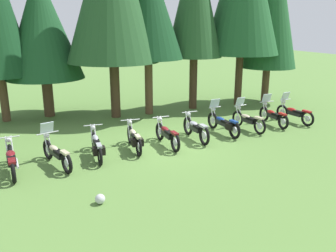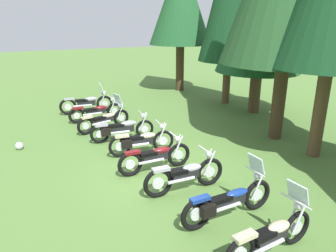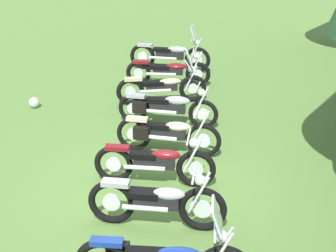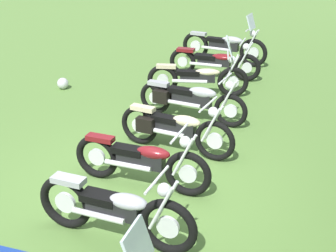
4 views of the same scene
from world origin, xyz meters
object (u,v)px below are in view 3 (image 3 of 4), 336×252
object	(u,v)px
motorcycle_1	(169,71)
motorcycle_3	(166,107)
motorcycle_4	(166,133)
motorcycle_5	(155,163)
motorcycle_6	(157,202)
motorcycle_2	(163,86)
dropped_helmet	(34,103)
motorcycle_0	(171,55)

from	to	relation	value
motorcycle_1	motorcycle_3	world-z (taller)	same
motorcycle_1	motorcycle_3	xyz separation A→B (m)	(2.74, 0.29, 0.02)
motorcycle_3	motorcycle_4	world-z (taller)	motorcycle_4
motorcycle_5	motorcycle_6	world-z (taller)	motorcycle_6
motorcycle_2	motorcycle_6	bearing A→B (deg)	-98.80
motorcycle_3	motorcycle_6	distance (m)	4.12
motorcycle_2	dropped_helmet	distance (m)	3.23
motorcycle_0	motorcycle_5	xyz separation A→B (m)	(6.82, 0.57, -0.04)
motorcycle_0	motorcycle_1	xyz separation A→B (m)	(1.33, 0.10, -0.06)
motorcycle_0	dropped_helmet	size ratio (longest dim) A/B	9.07
motorcycle_0	dropped_helmet	world-z (taller)	motorcycle_0
motorcycle_0	motorcycle_2	world-z (taller)	motorcycle_0
motorcycle_3	motorcycle_0	bearing A→B (deg)	100.06
motorcycle_5	motorcycle_0	bearing A→B (deg)	94.50
motorcycle_3	motorcycle_5	xyz separation A→B (m)	(2.74, 0.18, 0.00)
motorcycle_1	motorcycle_5	world-z (taller)	motorcycle_5
motorcycle_5	motorcycle_1	bearing A→B (deg)	94.60
motorcycle_1	dropped_helmet	bearing A→B (deg)	-148.80
motorcycle_0	motorcycle_3	size ratio (longest dim) A/B	1.05
motorcycle_1	motorcycle_5	xyz separation A→B (m)	(5.49, 0.47, 0.02)
motorcycle_4	dropped_helmet	world-z (taller)	motorcycle_4
motorcycle_0	dropped_helmet	distance (m)	4.56
motorcycle_3	dropped_helmet	size ratio (longest dim) A/B	8.67
motorcycle_2	motorcycle_4	size ratio (longest dim) A/B	1.02
motorcycle_3	motorcycle_6	size ratio (longest dim) A/B	1.04
motorcycle_4	motorcycle_0	bearing A→B (deg)	101.30
motorcycle_1	motorcycle_4	size ratio (longest dim) A/B	1.07
motorcycle_1	motorcycle_4	xyz separation A→B (m)	(4.19, 0.49, 0.03)
motorcycle_0	motorcycle_5	size ratio (longest dim) A/B	1.09
motorcycle_6	dropped_helmet	world-z (taller)	motorcycle_6
motorcycle_0	motorcycle_6	distance (m)	8.21
motorcycle_4	motorcycle_5	bearing A→B (deg)	-85.95
motorcycle_0	motorcycle_6	bearing A→B (deg)	-79.71
motorcycle_0	motorcycle_4	size ratio (longest dim) A/B	1.12
motorcycle_4	motorcycle_5	size ratio (longest dim) A/B	0.97
motorcycle_3	motorcycle_6	bearing A→B (deg)	-79.62
motorcycle_0	dropped_helmet	xyz separation A→B (m)	(3.42, -2.98, -0.35)
motorcycle_0	motorcycle_3	bearing A→B (deg)	-79.87
motorcycle_2	dropped_helmet	world-z (taller)	motorcycle_2
motorcycle_5	dropped_helmet	bearing A→B (deg)	136.04
motorcycle_3	motorcycle_5	world-z (taller)	motorcycle_5
motorcycle_5	motorcycle_6	size ratio (longest dim) A/B	1.00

